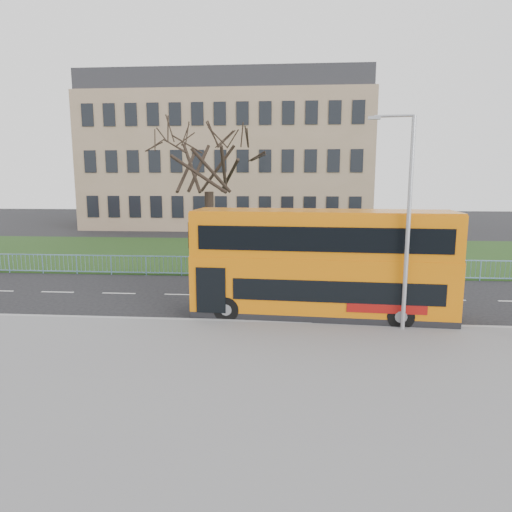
% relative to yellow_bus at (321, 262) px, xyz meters
% --- Properties ---
extents(ground, '(120.00, 120.00, 0.00)m').
position_rel_yellow_bus_xyz_m(ground, '(-3.21, 0.51, -2.20)').
color(ground, black).
rests_on(ground, ground).
extents(pavement, '(80.00, 10.50, 0.12)m').
position_rel_yellow_bus_xyz_m(pavement, '(-3.21, -6.24, -2.14)').
color(pavement, slate).
rests_on(pavement, ground).
extents(kerb, '(80.00, 0.20, 0.14)m').
position_rel_yellow_bus_xyz_m(kerb, '(-3.21, -1.04, -2.13)').
color(kerb, gray).
rests_on(kerb, ground).
extents(grass_verge, '(80.00, 15.40, 0.08)m').
position_rel_yellow_bus_xyz_m(grass_verge, '(-3.21, 14.81, -2.16)').
color(grass_verge, '#1E3C16').
rests_on(grass_verge, ground).
extents(guard_railing, '(40.00, 0.12, 1.10)m').
position_rel_yellow_bus_xyz_m(guard_railing, '(-3.21, 7.11, -1.65)').
color(guard_railing, '#6E9AC5').
rests_on(guard_railing, ground).
extents(bare_tree, '(7.42, 7.42, 10.60)m').
position_rel_yellow_bus_xyz_m(bare_tree, '(-6.21, 10.51, 3.18)').
color(bare_tree, black).
rests_on(bare_tree, grass_verge).
extents(civic_building, '(30.00, 15.00, 14.00)m').
position_rel_yellow_bus_xyz_m(civic_building, '(-8.21, 35.51, 4.80)').
color(civic_building, '#8D7459').
rests_on(civic_building, ground).
extents(yellow_bus, '(9.90, 2.91, 4.10)m').
position_rel_yellow_bus_xyz_m(yellow_bus, '(0.00, 0.00, 0.00)').
color(yellow_bus, orange).
rests_on(yellow_bus, ground).
extents(street_lamp, '(1.54, 0.33, 7.28)m').
position_rel_yellow_bus_xyz_m(street_lamp, '(2.70, -1.50, 1.91)').
color(street_lamp, '#999BA1').
rests_on(street_lamp, pavement).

